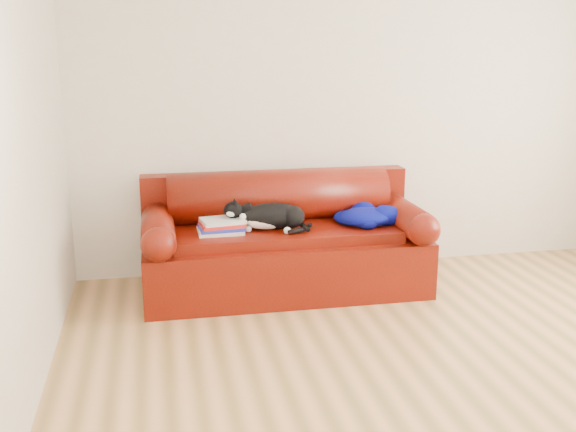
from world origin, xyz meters
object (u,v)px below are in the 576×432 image
Objects in this scene: sofa_base at (284,260)px; blanket at (367,216)px; cat at (271,217)px; book_stack at (222,226)px.

blanket reaches higher than sofa_base.
blanket is (0.74, -0.01, -0.03)m from cat.
cat is at bearing 3.37° from book_stack.
book_stack is 1.10m from blanket.
cat is (-0.11, -0.05, 0.36)m from sofa_base.
blanket is at bearing 21.10° from cat.
blanket reaches higher than book_stack.
book_stack reaches higher than sofa_base.
sofa_base is 3.30× the size of cat.
sofa_base is 0.57m from book_stack.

